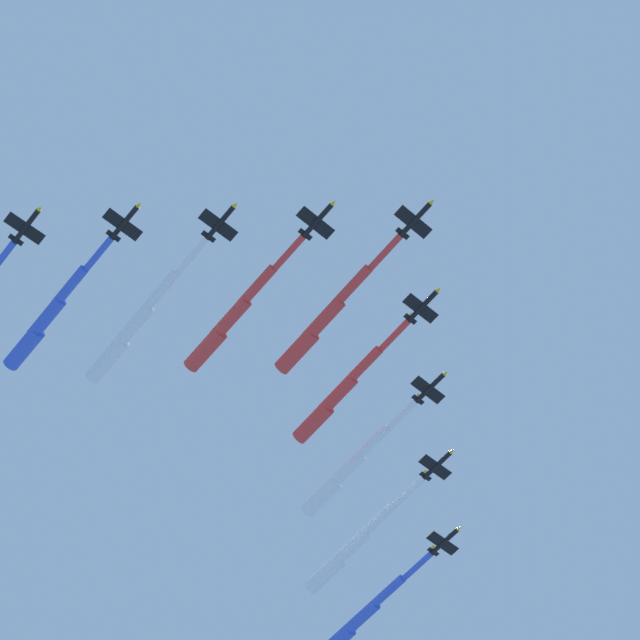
{
  "coord_description": "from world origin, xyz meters",
  "views": [
    {
      "loc": [
        73.65,
        23.83,
        -35.48
      ],
      "look_at": [
        0.0,
        0.0,
        149.88
      ],
      "focal_mm": 53.06,
      "sensor_mm": 36.0,
      "label": 1
    }
  ],
  "objects_px": {
    "jet_starboard_mid": "(134,326)",
    "jet_port_mid": "(348,470)",
    "jet_port_inner": "(340,393)",
    "jet_lead": "(325,318)",
    "jet_trail_port": "(362,617)",
    "jet_starboard_inner": "(232,317)",
    "jet_port_outer": "(352,547)",
    "jet_starboard_outer": "(48,317)"
  },
  "relations": [
    {
      "from": "jet_lead",
      "to": "jet_starboard_inner",
      "type": "xyz_separation_m",
      "value": [
        6.03,
        -18.83,
        0.75
      ]
    },
    {
      "from": "jet_trail_port",
      "to": "jet_starboard_inner",
      "type": "bearing_deg",
      "value": -2.08
    },
    {
      "from": "jet_port_outer",
      "to": "jet_starboard_outer",
      "type": "xyz_separation_m",
      "value": [
        76.76,
        -44.51,
        0.04
      ]
    },
    {
      "from": "jet_port_inner",
      "to": "jet_trail_port",
      "type": "bearing_deg",
      "value": -167.63
    },
    {
      "from": "jet_port_inner",
      "to": "jet_lead",
      "type": "bearing_deg",
      "value": 8.15
    },
    {
      "from": "jet_starboard_inner",
      "to": "jet_trail_port",
      "type": "bearing_deg",
      "value": 177.92
    },
    {
      "from": "jet_port_inner",
      "to": "jet_starboard_inner",
      "type": "height_order",
      "value": "jet_port_inner"
    },
    {
      "from": "jet_lead",
      "to": "jet_starboard_outer",
      "type": "distance_m",
      "value": 59.44
    },
    {
      "from": "jet_starboard_mid",
      "to": "jet_port_outer",
      "type": "height_order",
      "value": "jet_port_outer"
    },
    {
      "from": "jet_port_inner",
      "to": "jet_port_mid",
      "type": "relative_size",
      "value": 0.98
    },
    {
      "from": "jet_starboard_mid",
      "to": "jet_port_outer",
      "type": "relative_size",
      "value": 1.01
    },
    {
      "from": "jet_lead",
      "to": "jet_port_mid",
      "type": "height_order",
      "value": "jet_port_mid"
    },
    {
      "from": "jet_port_mid",
      "to": "jet_starboard_mid",
      "type": "bearing_deg",
      "value": -33.41
    },
    {
      "from": "jet_starboard_inner",
      "to": "jet_port_outer",
      "type": "distance_m",
      "value": 65.39
    },
    {
      "from": "jet_lead",
      "to": "jet_starboard_outer",
      "type": "xyz_separation_m",
      "value": [
        17.75,
        -56.68,
        2.25
      ]
    },
    {
      "from": "jet_port_mid",
      "to": "jet_port_inner",
      "type": "bearing_deg",
      "value": 12.15
    },
    {
      "from": "jet_port_mid",
      "to": "jet_starboard_inner",
      "type": "bearing_deg",
      "value": -15.0
    },
    {
      "from": "jet_starboard_mid",
      "to": "jet_starboard_outer",
      "type": "bearing_deg",
      "value": -67.81
    },
    {
      "from": "jet_port_inner",
      "to": "jet_starboard_outer",
      "type": "bearing_deg",
      "value": -55.85
    },
    {
      "from": "jet_starboard_inner",
      "to": "jet_starboard_outer",
      "type": "xyz_separation_m",
      "value": [
        11.73,
        -37.85,
        1.5
      ]
    },
    {
      "from": "jet_lead",
      "to": "jet_trail_port",
      "type": "height_order",
      "value": "jet_trail_port"
    },
    {
      "from": "jet_starboard_mid",
      "to": "jet_trail_port",
      "type": "height_order",
      "value": "jet_starboard_mid"
    },
    {
      "from": "jet_starboard_mid",
      "to": "jet_trail_port",
      "type": "distance_m",
      "value": 92.12
    },
    {
      "from": "jet_port_inner",
      "to": "jet_port_outer",
      "type": "bearing_deg",
      "value": -166.73
    },
    {
      "from": "jet_port_outer",
      "to": "jet_trail_port",
      "type": "height_order",
      "value": "jet_port_outer"
    },
    {
      "from": "jet_port_mid",
      "to": "jet_trail_port",
      "type": "relative_size",
      "value": 0.95
    },
    {
      "from": "jet_port_inner",
      "to": "jet_starboard_outer",
      "type": "distance_m",
      "value": 65.23
    },
    {
      "from": "jet_starboard_mid",
      "to": "jet_trail_port",
      "type": "bearing_deg",
      "value": 165.19
    },
    {
      "from": "jet_starboard_inner",
      "to": "jet_starboard_outer",
      "type": "height_order",
      "value": "jet_starboard_outer"
    },
    {
      "from": "jet_starboard_mid",
      "to": "jet_starboard_outer",
      "type": "xyz_separation_m",
      "value": [
        7.09,
        -17.37,
        1.65
      ]
    },
    {
      "from": "jet_lead",
      "to": "jet_port_inner",
      "type": "bearing_deg",
      "value": -171.85
    },
    {
      "from": "jet_port_mid",
      "to": "jet_trail_port",
      "type": "distance_m",
      "value": 40.97
    },
    {
      "from": "jet_trail_port",
      "to": "jet_starboard_outer",
      "type": "bearing_deg",
      "value": -23.06
    },
    {
      "from": "jet_starboard_inner",
      "to": "jet_starboard_mid",
      "type": "distance_m",
      "value": 21.0
    },
    {
      "from": "jet_starboard_mid",
      "to": "jet_port_outer",
      "type": "bearing_deg",
      "value": 158.72
    },
    {
      "from": "jet_starboard_inner",
      "to": "jet_starboard_outer",
      "type": "distance_m",
      "value": 39.65
    },
    {
      "from": "jet_port_inner",
      "to": "jet_starboard_outer",
      "type": "xyz_separation_m",
      "value": [
        36.62,
        -53.98,
        0.28
      ]
    },
    {
      "from": "jet_port_mid",
      "to": "jet_trail_port",
      "type": "height_order",
      "value": "jet_port_mid"
    },
    {
      "from": "jet_port_outer",
      "to": "jet_starboard_outer",
      "type": "height_order",
      "value": "jet_starboard_outer"
    },
    {
      "from": "jet_starboard_outer",
      "to": "jet_port_outer",
      "type": "bearing_deg",
      "value": 149.89
    },
    {
      "from": "jet_port_mid",
      "to": "jet_port_outer",
      "type": "distance_m",
      "value": 21.23
    },
    {
      "from": "jet_starboard_mid",
      "to": "jet_port_mid",
      "type": "bearing_deg",
      "value": 146.59
    }
  ]
}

